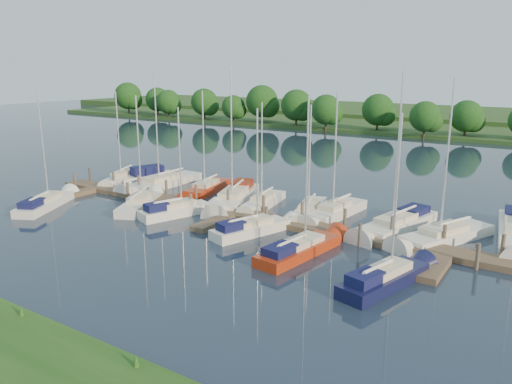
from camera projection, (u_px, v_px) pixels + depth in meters
The scene contains 22 objects.
ground at pixel (167, 245), 33.10m from camera, with size 260.00×260.00×0.00m, color #1A2335.
dock at pixel (231, 215), 39.00m from camera, with size 40.00×6.00×0.40m.
mooring_pilings at pixel (239, 207), 39.82m from camera, with size 38.24×2.84×2.00m.
far_shore at pixel (440, 128), 94.15m from camera, with size 180.00×30.00×0.60m, color #28451A.
distant_hill at pixel (466, 115), 114.43m from camera, with size 220.00×40.00×1.40m, color #335424.
treeline at pixel (435, 114), 81.25m from camera, with size 144.25×9.14×8.28m.
sailboat_n_0 at pixel (123, 179), 51.25m from camera, with size 4.02×7.27×9.56m.
motorboat at pixel (145, 178), 51.31m from camera, with size 3.94×6.68×2.03m.
sailboat_n_2 at pixel (161, 184), 49.13m from camera, with size 2.55×9.87×12.46m.
sailboat_n_3 at pixel (206, 190), 46.82m from camera, with size 3.05×7.71×9.83m.
sailboat_n_4 at pixel (234, 199), 43.28m from camera, with size 4.78×9.69×12.35m.
sailboat_n_5 at pixel (263, 203), 42.22m from camera, with size 2.63×7.15×9.11m.
sailboat_n_6 at pixel (309, 211), 40.02m from camera, with size 3.15×7.14×9.07m.
sailboat_n_7 at pixel (335, 213), 39.31m from camera, with size 2.53×7.97×10.22m.
sailboat_n_8 at pixel (396, 225), 36.21m from camera, with size 3.85×9.34×11.66m.
sailboat_n_9 at pixel (442, 238), 33.71m from camera, with size 5.20×8.68×11.28m.
sailboat_s_0 at pixel (46, 204), 41.92m from camera, with size 4.64×7.63×10.02m.
sailboat_s_1 at pixel (141, 204), 41.84m from camera, with size 4.32×7.28×9.69m.
sailboat_s_2 at pixel (177, 211), 39.57m from camera, with size 3.47×6.77×8.97m.
sailboat_s_3 at pixel (253, 229), 35.24m from camera, with size 3.55×7.05×9.21m.
sailboat_s_4 at pixel (301, 249), 31.41m from camera, with size 2.86×8.07×10.18m.
sailboat_s_5 at pixel (386, 280), 26.90m from camera, with size 3.33×7.49×9.68m.
Camera 1 is at (21.88, -23.06, 11.50)m, focal length 35.00 mm.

